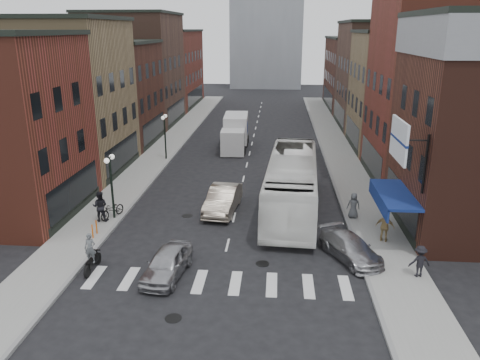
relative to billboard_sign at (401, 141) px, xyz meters
name	(u,v)px	position (x,y,z in m)	size (l,w,h in m)	color
ground	(225,253)	(-8.59, -0.50, -6.13)	(160.00, 160.00, 0.00)	black
sidewalk_left	(165,148)	(-17.09, 21.50, -6.06)	(3.00, 74.00, 0.15)	gray
sidewalk_right	(338,152)	(-0.09, 21.50, -6.06)	(3.00, 74.00, 0.15)	gray
curb_left	(180,149)	(-15.59, 21.50, -6.13)	(0.20, 74.00, 0.16)	gray
curb_right	(322,152)	(-1.59, 21.50, -6.13)	(0.20, 74.00, 0.16)	gray
crosswalk_stripes	(218,282)	(-8.59, -3.50, -6.13)	(12.00, 2.20, 0.01)	silver
bldg_left_mid_a	(58,97)	(-23.58, 13.50, 0.02)	(10.30, 10.20, 12.30)	olive
bldg_left_mid_b	(103,93)	(-23.58, 23.50, -0.98)	(10.30, 10.20, 10.30)	#432018
bldg_left_far_a	(135,69)	(-23.58, 34.50, 0.52)	(10.30, 12.20, 13.30)	#4B3025
bldg_left_far_b	(162,68)	(-23.58, 48.50, -0.48)	(10.30, 16.20, 11.30)	maroon
bldg_right_mid_a	(446,88)	(6.41, 13.50, 1.02)	(10.30, 10.20, 14.30)	maroon
bldg_right_mid_b	(408,91)	(6.41, 23.50, -0.48)	(10.30, 10.20, 11.30)	olive
bldg_right_far_a	(384,75)	(6.41, 34.50, 0.02)	(10.30, 12.20, 12.30)	#4B3025
bldg_right_far_b	(363,73)	(6.41, 48.50, -0.98)	(10.30, 16.20, 10.30)	#432018
awning_blue	(391,195)	(0.34, 2.00, -3.50)	(1.80, 5.00, 0.78)	navy
billboard_sign	(401,141)	(0.00, 0.00, 0.00)	(1.52, 3.00, 3.70)	black
streetlamp_near	(111,175)	(-15.99, 3.50, -3.22)	(0.32, 1.22, 4.11)	black
streetlamp_far	(165,128)	(-15.99, 17.50, -3.22)	(0.32, 1.22, 4.11)	black
bike_rack	(95,229)	(-16.19, 0.80, -5.58)	(0.08, 0.68, 0.80)	#D8590C
box_truck	(235,133)	(-10.13, 22.25, -4.54)	(2.46, 7.48, 3.22)	silver
motorcycle_rider	(91,254)	(-14.89, -2.92, -5.19)	(0.55, 1.97, 2.01)	black
transit_bus	(292,183)	(-4.98, 6.16, -4.31)	(3.06, 13.06, 3.64)	white
sedan_left_near	(167,263)	(-11.10, -3.09, -5.44)	(1.63, 4.04, 1.38)	#A6A5AA
sedan_left_far	(223,199)	(-9.41, 5.50, -5.31)	(1.73, 4.97, 1.64)	#AD9E8C
curb_car	(351,248)	(-2.09, -0.61, -5.52)	(1.72, 4.23, 1.23)	#A5A4A9
parked_bicycle	(112,210)	(-16.09, 3.51, -5.47)	(0.68, 1.96, 1.03)	black
ped_left_solo	(100,206)	(-16.62, 2.95, -5.04)	(0.92, 0.53, 1.89)	black
ped_right_a	(420,261)	(0.84, -2.41, -5.20)	(1.01, 0.50, 1.57)	black
ped_right_b	(385,227)	(0.02, 1.39, -5.12)	(1.01, 0.50, 1.72)	#997F4E
ped_right_c	(354,205)	(-1.19, 4.70, -5.18)	(0.79, 0.51, 1.61)	#5B5E63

